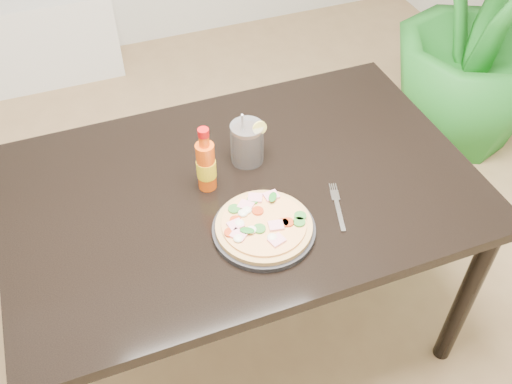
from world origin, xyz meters
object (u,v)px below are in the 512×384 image
object	(u,v)px
pizza	(263,225)
houseplant	(487,14)
dining_table	(242,204)
fork	(337,205)
hot_sauce_bottle	(206,165)
plate	(264,230)
cola_cup	(247,144)

from	to	relation	value
pizza	houseplant	distance (m)	1.71
dining_table	fork	xyz separation A→B (m)	(0.23, -0.18, 0.09)
hot_sauce_bottle	fork	bearing A→B (deg)	-33.09
plate	hot_sauce_bottle	size ratio (longest dim) A/B	1.32
plate	hot_sauce_bottle	distance (m)	0.26
plate	pizza	world-z (taller)	pizza
pizza	houseplant	xyz separation A→B (m)	(1.45, 0.90, -0.10)
dining_table	pizza	size ratio (longest dim) A/B	5.26
dining_table	plate	bearing A→B (deg)	-91.88
plate	cola_cup	size ratio (longest dim) A/B	1.49
hot_sauce_bottle	fork	size ratio (longest dim) A/B	1.17
cola_cup	dining_table	bearing A→B (deg)	-118.83
pizza	fork	bearing A→B (deg)	3.31
plate	fork	distance (m)	0.23
plate	hot_sauce_bottle	xyz separation A→B (m)	(-0.09, 0.23, 0.08)
plate	fork	size ratio (longest dim) A/B	1.54
houseplant	dining_table	bearing A→B (deg)	-153.81
dining_table	cola_cup	size ratio (longest dim) A/B	7.30
dining_table	cola_cup	xyz separation A→B (m)	(0.05, 0.10, 0.15)
dining_table	houseplant	world-z (taller)	houseplant
plate	houseplant	distance (m)	1.71
hot_sauce_bottle	fork	world-z (taller)	hot_sauce_bottle
dining_table	cola_cup	bearing A→B (deg)	61.17
cola_cup	fork	size ratio (longest dim) A/B	1.04
fork	plate	bearing A→B (deg)	-159.43
pizza	hot_sauce_bottle	bearing A→B (deg)	111.54
plate	fork	bearing A→B (deg)	3.76
plate	pizza	size ratio (longest dim) A/B	1.07
dining_table	plate	xyz separation A→B (m)	(-0.01, -0.20, 0.09)
pizza	hot_sauce_bottle	xyz separation A→B (m)	(-0.09, 0.22, 0.06)
pizza	houseplant	bearing A→B (deg)	31.98
dining_table	pizza	bearing A→B (deg)	-92.45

